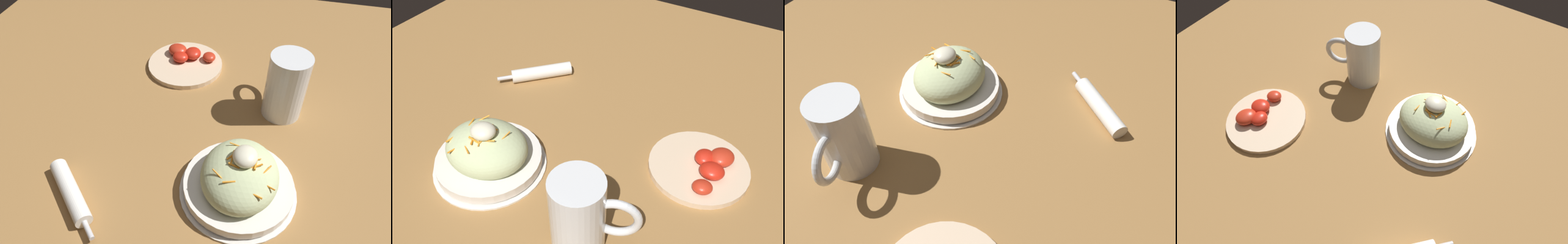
# 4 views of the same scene
# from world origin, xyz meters

# --- Properties ---
(ground_plane) EXTENTS (1.43, 1.43, 0.00)m
(ground_plane) POSITION_xyz_m (0.00, 0.00, 0.00)
(ground_plane) COLOR #9E703D
(salad_plate) EXTENTS (0.22, 0.22, 0.11)m
(salad_plate) POSITION_xyz_m (-0.11, -0.13, 0.04)
(salad_plate) COLOR white
(salad_plate) RESTS_ON ground_plane
(beer_mug) EXTENTS (0.14, 0.09, 0.15)m
(beer_mug) POSITION_xyz_m (0.14, -0.19, 0.07)
(beer_mug) COLOR white
(beer_mug) RESTS_ON ground_plane
(napkin_roll) EXTENTS (0.14, 0.15, 0.03)m
(napkin_roll) POSITION_xyz_m (-0.19, 0.17, 0.02)
(napkin_roll) COLOR white
(napkin_roll) RESTS_ON ground_plane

